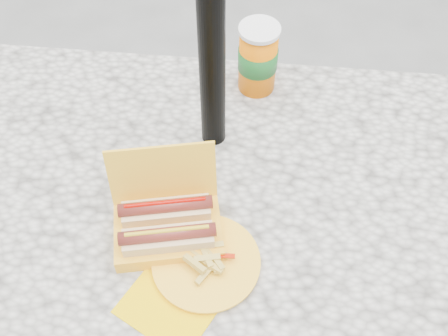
{
  "coord_description": "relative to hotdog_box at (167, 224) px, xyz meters",
  "views": [
    {
      "loc": [
        0.1,
        -0.6,
        1.67
      ],
      "look_at": [
        0.03,
        0.04,
        0.8
      ],
      "focal_mm": 45.0,
      "sensor_mm": 36.0,
      "label": 1
    }
  ],
  "objects": [
    {
      "name": "ground",
      "position": [
        0.06,
        0.09,
        -0.79
      ],
      "size": [
        60.0,
        60.0,
        0.0
      ],
      "primitive_type": "plane",
      "color": "slate"
    },
    {
      "name": "hotdog_box",
      "position": [
        0.0,
        0.0,
        0.0
      ],
      "size": [
        0.22,
        0.2,
        0.16
      ],
      "rotation": [
        0.0,
        0.0,
        0.22
      ],
      "color": "yellow",
      "rests_on": "picnic_table"
    },
    {
      "name": "fries_plate",
      "position": [
        0.07,
        -0.06,
        -0.03
      ],
      "size": [
        0.25,
        0.28,
        0.04
      ],
      "rotation": [
        0.0,
        0.0,
        -0.29
      ],
      "color": "#FFCA00",
      "rests_on": "picnic_table"
    },
    {
      "name": "picnic_table",
      "position": [
        0.06,
        0.09,
        -0.14
      ],
      "size": [
        1.2,
        0.8,
        0.75
      ],
      "color": "beige",
      "rests_on": "ground"
    },
    {
      "name": "soda_cup",
      "position": [
        0.14,
        0.41,
        0.05
      ],
      "size": [
        0.09,
        0.09,
        0.17
      ],
      "rotation": [
        0.0,
        0.0,
        -0.36
      ],
      "color": "#FF7402",
      "rests_on": "picnic_table"
    }
  ]
}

